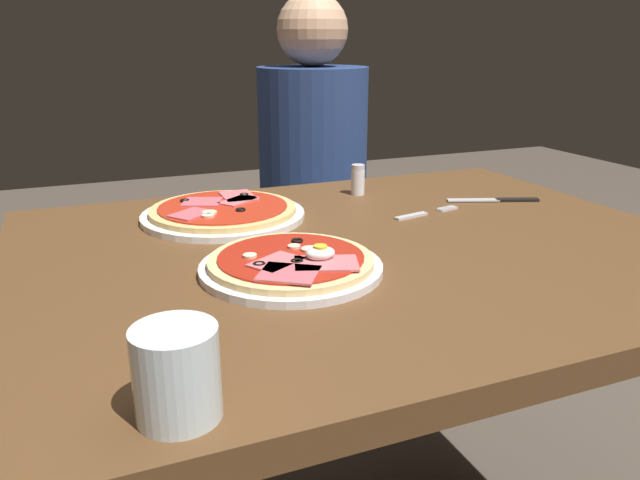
{
  "coord_description": "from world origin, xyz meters",
  "views": [
    {
      "loc": [
        -0.44,
        -0.88,
        1.06
      ],
      "look_at": [
        -0.09,
        -0.04,
        0.76
      ],
      "focal_mm": 34.41,
      "sensor_mm": 36.0,
      "label": 1
    }
  ],
  "objects_px": {
    "pizza_foreground": "(292,264)",
    "water_glass_near": "(177,379)",
    "pizza_across_left": "(223,212)",
    "salt_shaker": "(358,180)",
    "diner_person": "(313,209)",
    "fork": "(422,214)",
    "dining_table": "(361,303)",
    "knife": "(499,200)"
  },
  "relations": [
    {
      "from": "pizza_foreground",
      "to": "water_glass_near",
      "type": "relative_size",
      "value": 3.07
    },
    {
      "from": "pizza_across_left",
      "to": "water_glass_near",
      "type": "xyz_separation_m",
      "value": [
        -0.19,
        -0.62,
        0.03
      ]
    },
    {
      "from": "salt_shaker",
      "to": "diner_person",
      "type": "bearing_deg",
      "value": 80.03
    },
    {
      "from": "pizza_foreground",
      "to": "fork",
      "type": "relative_size",
      "value": 1.74
    },
    {
      "from": "pizza_across_left",
      "to": "fork",
      "type": "relative_size",
      "value": 1.99
    },
    {
      "from": "dining_table",
      "to": "knife",
      "type": "height_order",
      "value": "knife"
    },
    {
      "from": "dining_table",
      "to": "pizza_across_left",
      "type": "bearing_deg",
      "value": 127.22
    },
    {
      "from": "fork",
      "to": "diner_person",
      "type": "height_order",
      "value": "diner_person"
    },
    {
      "from": "pizza_foreground",
      "to": "water_glass_near",
      "type": "bearing_deg",
      "value": -125.92
    },
    {
      "from": "dining_table",
      "to": "pizza_across_left",
      "type": "distance_m",
      "value": 0.32
    },
    {
      "from": "dining_table",
      "to": "water_glass_near",
      "type": "distance_m",
      "value": 0.56
    },
    {
      "from": "pizza_across_left",
      "to": "diner_person",
      "type": "height_order",
      "value": "diner_person"
    },
    {
      "from": "dining_table",
      "to": "diner_person",
      "type": "distance_m",
      "value": 0.83
    },
    {
      "from": "water_glass_near",
      "to": "fork",
      "type": "distance_m",
      "value": 0.75
    },
    {
      "from": "water_glass_near",
      "to": "salt_shaker",
      "type": "height_order",
      "value": "water_glass_near"
    },
    {
      "from": "pizza_foreground",
      "to": "pizza_across_left",
      "type": "relative_size",
      "value": 0.87
    },
    {
      "from": "dining_table",
      "to": "pizza_foreground",
      "type": "height_order",
      "value": "pizza_foreground"
    },
    {
      "from": "dining_table",
      "to": "fork",
      "type": "bearing_deg",
      "value": 31.22
    },
    {
      "from": "knife",
      "to": "salt_shaker",
      "type": "relative_size",
      "value": 2.82
    },
    {
      "from": "salt_shaker",
      "to": "pizza_across_left",
      "type": "bearing_deg",
      "value": -167.47
    },
    {
      "from": "pizza_across_left",
      "to": "fork",
      "type": "height_order",
      "value": "pizza_across_left"
    },
    {
      "from": "dining_table",
      "to": "pizza_foreground",
      "type": "relative_size",
      "value": 4.19
    },
    {
      "from": "pizza_foreground",
      "to": "salt_shaker",
      "type": "xyz_separation_m",
      "value": [
        0.3,
        0.39,
        0.02
      ]
    },
    {
      "from": "knife",
      "to": "salt_shaker",
      "type": "distance_m",
      "value": 0.31
    },
    {
      "from": "pizza_foreground",
      "to": "fork",
      "type": "bearing_deg",
      "value": 29.28
    },
    {
      "from": "water_glass_near",
      "to": "diner_person",
      "type": "bearing_deg",
      "value": 62.88
    },
    {
      "from": "fork",
      "to": "salt_shaker",
      "type": "relative_size",
      "value": 2.35
    },
    {
      "from": "dining_table",
      "to": "pizza_across_left",
      "type": "relative_size",
      "value": 3.66
    },
    {
      "from": "knife",
      "to": "salt_shaker",
      "type": "height_order",
      "value": "salt_shaker"
    },
    {
      "from": "water_glass_near",
      "to": "diner_person",
      "type": "xyz_separation_m",
      "value": [
        0.6,
        1.17,
        -0.21
      ]
    },
    {
      "from": "water_glass_near",
      "to": "fork",
      "type": "bearing_deg",
      "value": 41.41
    },
    {
      "from": "water_glass_near",
      "to": "knife",
      "type": "height_order",
      "value": "water_glass_near"
    },
    {
      "from": "knife",
      "to": "diner_person",
      "type": "height_order",
      "value": "diner_person"
    },
    {
      "from": "dining_table",
      "to": "pizza_across_left",
      "type": "xyz_separation_m",
      "value": [
        -0.18,
        0.24,
        0.12
      ]
    },
    {
      "from": "pizza_across_left",
      "to": "salt_shaker",
      "type": "height_order",
      "value": "salt_shaker"
    },
    {
      "from": "dining_table",
      "to": "salt_shaker",
      "type": "relative_size",
      "value": 17.13
    },
    {
      "from": "salt_shaker",
      "to": "water_glass_near",
      "type": "bearing_deg",
      "value": -126.7
    },
    {
      "from": "fork",
      "to": "knife",
      "type": "xyz_separation_m",
      "value": [
        0.21,
        0.03,
        0.0
      ]
    },
    {
      "from": "diner_person",
      "to": "knife",
      "type": "bearing_deg",
      "value": 104.56
    },
    {
      "from": "knife",
      "to": "fork",
      "type": "bearing_deg",
      "value": -172.19
    },
    {
      "from": "diner_person",
      "to": "water_glass_near",
      "type": "bearing_deg",
      "value": 62.88
    },
    {
      "from": "pizza_across_left",
      "to": "pizza_foreground",
      "type": "bearing_deg",
      "value": -85.43
    }
  ]
}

